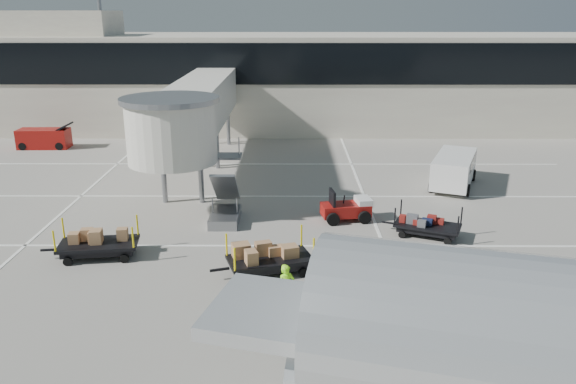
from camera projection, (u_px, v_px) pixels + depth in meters
name	position (u px, v px, depth m)	size (l,w,h in m)	color
ground	(246.00, 265.00, 23.05)	(140.00, 140.00, 0.00)	#A69F94
lane_markings	(247.00, 194.00, 31.93)	(40.00, 30.00, 0.02)	white
terminal	(266.00, 80.00, 50.28)	(64.00, 12.11, 15.20)	beige
jet_bridge	(193.00, 111.00, 33.42)	(5.70, 20.40, 6.03)	silver
baggage_tug	(347.00, 209.00, 27.90)	(2.58, 1.88, 1.59)	maroon
suitcase_cart	(427.00, 226.00, 25.92)	(3.61, 2.48, 1.41)	black
box_cart_near	(273.00, 260.00, 22.19)	(4.12, 2.57, 1.59)	black
box_cart_far	(103.00, 244.00, 23.68)	(4.06, 2.02, 1.56)	black
ground_worker	(286.00, 288.00, 19.28)	(0.64, 0.42, 1.75)	#8CF219
minivan	(454.00, 167.00, 33.24)	(3.82, 5.42, 1.91)	white
belt_loader	(44.00, 139.00, 42.58)	(4.02, 1.69, 1.92)	maroon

